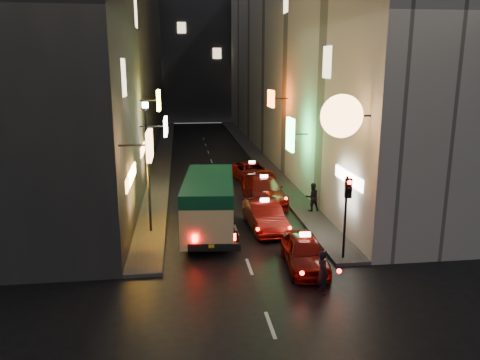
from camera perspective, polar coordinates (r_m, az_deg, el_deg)
name	(u,v)px	position (r m, az deg, el deg)	size (l,w,h in m)	color
building_left	(116,55)	(43.39, -14.91, 14.48)	(7.60, 52.00, 18.00)	#353230
building_right	(295,56)	(44.35, 6.77, 14.80)	(8.08, 52.00, 18.00)	#AFA8A0
building_far	(195,48)	(75.16, -5.52, 15.77)	(30.00, 10.00, 22.00)	#2F2F34
sidewalk_left	(163,155)	(43.78, -9.33, 2.99)	(1.50, 52.00, 0.15)	#4A4745
sidewalk_right	(254,153)	(44.29, 1.73, 3.29)	(1.50, 52.00, 0.15)	#4A4745
minibus	(209,199)	(22.53, -3.80, -2.33)	(2.92, 6.72, 2.81)	beige
taxi_near	(305,249)	(19.23, 7.87, -8.39)	(2.31, 4.99, 1.72)	#6A0D08
taxi_second	(264,213)	(23.46, 3.00, -4.07)	(2.48, 5.36, 1.84)	#6A0D08
taxi_third	(264,188)	(28.13, 2.92, -0.97)	(2.41, 5.64, 1.95)	#6A0D08
taxi_far	(252,171)	(33.13, 1.47, 1.10)	(2.86, 5.31, 1.77)	#6A0D08
pedestrian_crossing	(323,270)	(17.19, 10.07, -10.70)	(0.60, 0.39, 1.84)	black
pedestrian_sidewalk	(312,195)	(26.21, 8.81, -1.84)	(0.68, 0.42, 1.80)	black
traffic_light	(347,200)	(19.45, 12.94, -2.42)	(0.26, 0.43, 3.50)	black
lamp_post	(148,159)	(22.49, -11.19, 2.52)	(0.28, 0.28, 6.22)	black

